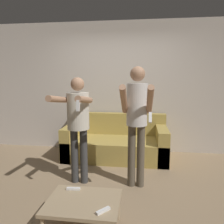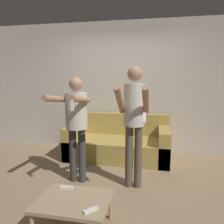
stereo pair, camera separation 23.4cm
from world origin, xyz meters
The scene contains 8 objects.
ground_plane centered at (0.00, 0.00, 0.00)m, with size 14.00×14.00×0.00m, color #937A5B.
wall_back centered at (0.00, 1.67, 1.35)m, with size 6.40×0.06×2.70m.
couch centered at (0.00, 1.20, 0.27)m, with size 1.96×0.91×0.83m.
person_standing_left centered at (-0.42, 0.04, 0.98)m, with size 0.44×0.78×1.57m.
person_standing_right centered at (0.42, 0.05, 1.05)m, with size 0.41×0.67×1.71m.
coffee_table centered at (-0.08, -0.97, 0.30)m, with size 0.74×0.57×0.34m.
remote_near centered at (0.14, -1.13, 0.35)m, with size 0.13×0.14×0.02m.
remote_far centered at (-0.25, -0.78, 0.35)m, with size 0.15×0.05×0.02m.
Camera 2 is at (0.70, -2.90, 1.57)m, focal length 35.00 mm.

